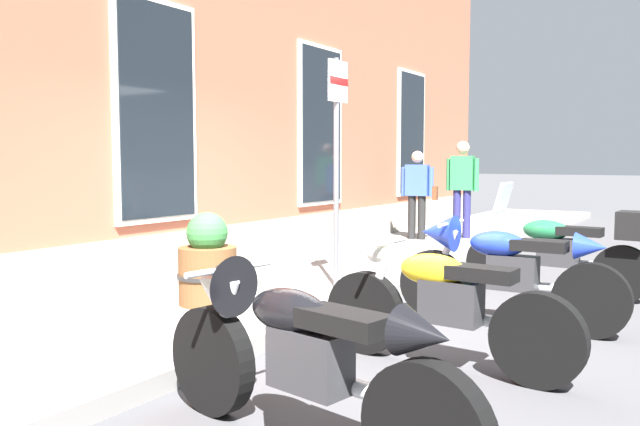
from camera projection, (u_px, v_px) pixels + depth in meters
ground_plane at (339, 322)px, 6.09m from camera, size 140.00×140.00×0.00m
sidewalk at (240, 300)px, 6.74m from camera, size 26.78×2.44×0.15m
motorcycle_black_sport at (292, 348)px, 3.40m from camera, size 0.69×2.19×1.00m
motorcycle_yellow_naked at (443, 306)px, 4.72m from camera, size 0.62×2.03×0.92m
motorcycle_blue_sport at (499, 267)px, 5.95m from camera, size 0.62×2.13×1.02m
motorcycle_green_touring at (564, 249)px, 7.30m from camera, size 0.62×2.09×1.29m
pedestrian_blue_top at (417, 190)px, 11.29m from camera, size 0.26×0.65×1.57m
pedestrian_striped_shirt at (462, 183)px, 11.49m from camera, size 0.24×0.59×1.75m
parking_sign at (337, 141)px, 6.90m from camera, size 0.36×0.07×2.49m
barrel_planter at (208, 265)px, 6.19m from camera, size 0.59×0.59×0.90m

